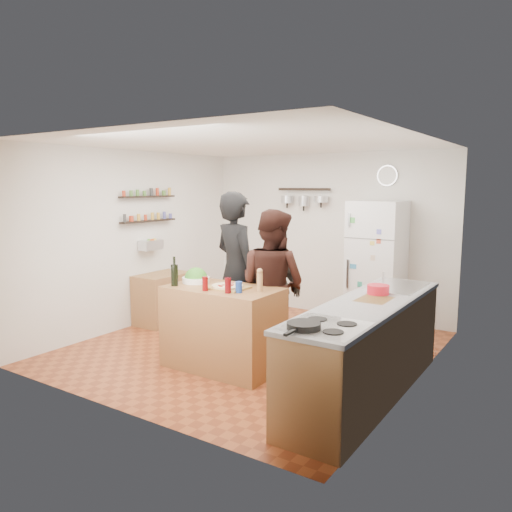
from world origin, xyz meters
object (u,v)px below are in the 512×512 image
Objects in this scene: prep_island at (223,328)px; counter_run at (367,350)px; person_back at (277,287)px; salad_bowl at (196,280)px; side_table at (163,298)px; person_center at (272,285)px; red_bowl at (378,289)px; wine_bottle at (175,275)px; skillet at (304,326)px; pepper_mill at (260,282)px; salt_canister at (239,287)px; fridge at (376,265)px; wall_clock at (387,176)px; person_left at (236,272)px.

prep_island reaches higher than counter_run.
person_back is at bearing 83.96° from prep_island.
salad_bowl is 1.79m from side_table.
counter_run is (1.49, -0.81, -0.30)m from person_back.
prep_island is 0.71× the size of person_center.
red_bowl is at bearing 20.16° from prep_island.
wine_bottle is at bearing -158.95° from red_bowl.
pepper_mill is at bearing 136.38° from skillet.
pepper_mill is at bearing 113.08° from person_center.
salt_canister is (-0.15, -0.17, -0.04)m from pepper_mill.
wine_bottle is 1.21× the size of pepper_mill.
salad_bowl is 0.21× the size of person_back.
wall_clock is (0.00, 0.33, 1.25)m from fridge.
skillet is 1.52m from red_bowl.
salt_canister is at bearing 147.96° from person_left.
pepper_mill is at bearing 48.58° from salt_canister.
prep_island is at bearing -173.98° from counter_run.
wall_clock is at bearing 105.92° from counter_run.
person_center reaches higher than counter_run.
fridge is at bearing 29.10° from side_table.
skillet is 0.88× the size of wall_clock.
person_back is at bearing -112.30° from wall_clock.
person_center reaches higher than side_table.
counter_run is 3.22m from wall_clock.
wine_bottle is 2.20m from red_bowl.
red_bowl is (1.25, 0.69, -0.00)m from salt_canister.
person_back is at bearing 151.41° from counter_run.
wine_bottle is (-0.50, -0.22, 0.57)m from prep_island.
fridge is (-0.65, 3.42, -0.05)m from skillet.
counter_run is at bearing 175.49° from person_back.
skillet is (1.19, -1.49, 0.07)m from person_center.
wine_bottle is at bearing -172.87° from salt_canister.
person_left is at bearing 166.55° from counter_run.
person_back is 2.39m from skillet.
person_back is 5.68× the size of skillet.
wall_clock is (0.40, 2.75, 1.14)m from pepper_mill.
salt_canister is at bearing 96.29° from person_center.
person_left is 0.74× the size of counter_run.
person_left reaches higher than side_table.
salt_canister is 2.65m from fridge.
side_table is at bearing 152.99° from salt_canister.
red_bowl reaches higher than prep_island.
salt_canister is at bearing -167.47° from counter_run.
person_back is 1.67m from fridge.
salt_canister is 0.39× the size of wall_clock.
person_center is 2.19× the size of side_table.
person_back reaches higher than red_bowl.
skillet is 3.48m from fridge.
red_bowl is at bearing -172.26° from person_center.
salt_canister is 0.08× the size of person_back.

